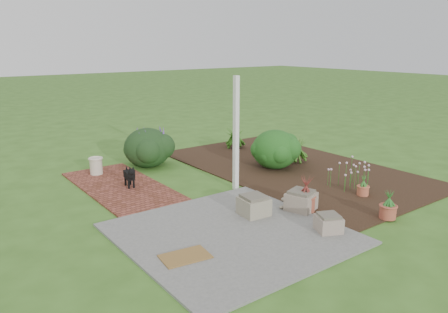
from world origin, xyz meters
TOP-DOWN VIEW (x-y plane):
  - ground at (0.00, 0.00)m, footprint 80.00×80.00m
  - concrete_patio at (-1.25, -1.75)m, footprint 3.50×3.50m
  - brick_path at (-1.70, 1.75)m, footprint 1.60×3.50m
  - garden_bed at (2.50, 0.50)m, footprint 4.00×7.00m
  - veranda_post at (0.30, 0.10)m, footprint 0.10×0.10m
  - stone_trough_near at (0.12, -2.70)m, footprint 0.52×0.52m
  - stone_trough_mid at (0.48, -1.71)m, footprint 0.63×0.63m
  - stone_trough_far at (-0.42, -1.37)m, footprint 0.54×0.54m
  - coir_doormat at (-2.34, -2.04)m, footprint 0.78×0.55m
  - black_dog at (-1.59, 1.50)m, footprint 0.22×0.55m
  - cream_ceramic_urn at (-1.82, 2.94)m, footprint 0.33×0.33m
  - evergreen_shrub at (2.14, 0.80)m, footprint 1.57×1.57m
  - agapanthus_clump_back at (2.96, 0.90)m, footprint 1.08×1.08m
  - agapanthus_clump_front at (2.65, 3.13)m, footprint 1.14×1.14m
  - pink_flower_patch at (2.43, -1.41)m, footprint 1.21×1.21m
  - terracotta_pot_bronze at (0.52, -1.79)m, footprint 0.39×0.39m
  - terracotta_pot_small_left at (2.16, -1.90)m, footprint 0.26×0.26m
  - terracotta_pot_small_right at (1.46, -2.95)m, footprint 0.39×0.39m
  - purple_flowering_bush at (-0.40, 2.97)m, footprint 1.38×1.38m

SIDE VIEW (x-z plane):
  - ground at x=0.00m, z-range 0.00..0.00m
  - garden_bed at x=2.50m, z-range 0.00..0.03m
  - concrete_patio at x=-1.25m, z-range 0.00..0.04m
  - brick_path at x=-1.70m, z-range 0.00..0.04m
  - coir_doormat at x=-2.34m, z-range 0.04..0.06m
  - terracotta_pot_small_left at x=2.16m, z-range 0.03..0.23m
  - terracotta_pot_small_right at x=1.46m, z-range 0.03..0.28m
  - stone_trough_near at x=0.12m, z-range 0.04..0.30m
  - terracotta_pot_bronze at x=0.52m, z-range 0.03..0.33m
  - stone_trough_far at x=-0.42m, z-range 0.04..0.37m
  - stone_trough_mid at x=0.48m, z-range 0.04..0.37m
  - cream_ceramic_urn at x=-1.82m, z-range 0.04..0.44m
  - black_dog at x=-1.59m, z-range 0.09..0.56m
  - pink_flower_patch at x=2.43m, z-range 0.03..0.64m
  - agapanthus_clump_front at x=2.65m, z-range 0.03..0.80m
  - agapanthus_clump_back at x=2.96m, z-range 0.03..0.85m
  - purple_flowering_bush at x=-0.40m, z-range 0.00..1.04m
  - evergreen_shrub at x=2.14m, z-range 0.03..1.04m
  - veranda_post at x=0.30m, z-range 0.00..2.50m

